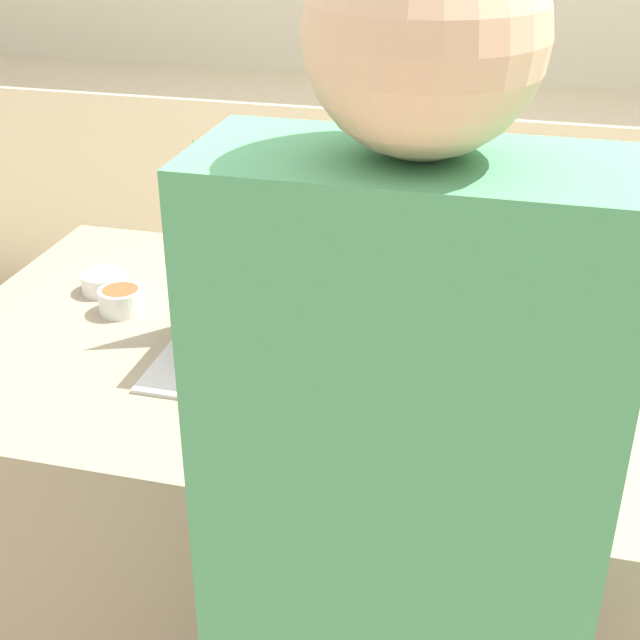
{
  "coord_description": "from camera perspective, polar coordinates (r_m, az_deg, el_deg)",
  "views": [
    {
      "loc": [
        0.27,
        -1.49,
        1.76
      ],
      "look_at": [
        -0.11,
        0.0,
        0.95
      ],
      "focal_mm": 50.0,
      "sensor_mm": 36.0,
      "label": 1
    }
  ],
  "objects": [
    {
      "name": "back_cabinet_block",
      "position": [
        3.76,
        9.26,
        7.07
      ],
      "size": [
        6.0,
        0.6,
        0.91
      ],
      "color": "beige",
      "rests_on": "ground_plane"
    },
    {
      "name": "kitchen_island",
      "position": [
        2.01,
        3.01,
        -13.19
      ],
      "size": [
        1.76,
        0.96,
        0.89
      ],
      "color": "gray",
      "rests_on": "ground_plane"
    },
    {
      "name": "baking_tray",
      "position": [
        1.72,
        -4.1,
        -2.49
      ],
      "size": [
        0.37,
        0.34,
        0.01
      ],
      "color": "silver",
      "rests_on": "kitchen_island"
    },
    {
      "name": "gingerbread_house",
      "position": [
        1.67,
        -4.21,
        0.92
      ],
      "size": [
        0.22,
        0.17,
        0.29
      ],
      "color": "#5B2D14",
      "rests_on": "baking_tray"
    },
    {
      "name": "decorative_tree",
      "position": [
        1.76,
        -7.7,
        5.11
      ],
      "size": [
        0.11,
        0.11,
        0.4
      ],
      "color": "#33843D",
      "rests_on": "kitchen_island"
    },
    {
      "name": "candy_bowl_front_corner",
      "position": [
        1.75,
        12.35,
        -2.02
      ],
      "size": [
        0.1,
        0.1,
        0.04
      ],
      "color": "white",
      "rests_on": "kitchen_island"
    },
    {
      "name": "candy_bowl_near_tray_left",
      "position": [
        1.78,
        7.89,
        -0.93
      ],
      "size": [
        0.12,
        0.12,
        0.04
      ],
      "color": "silver",
      "rests_on": "kitchen_island"
    },
    {
      "name": "candy_bowl_far_right",
      "position": [
        2.09,
        4.98,
        3.82
      ],
      "size": [
        0.12,
        0.12,
        0.05
      ],
      "color": "silver",
      "rests_on": "kitchen_island"
    },
    {
      "name": "candy_bowl_center_rear",
      "position": [
        1.94,
        -12.62,
        1.3
      ],
      "size": [
        0.09,
        0.09,
        0.05
      ],
      "color": "white",
      "rests_on": "kitchen_island"
    },
    {
      "name": "candy_bowl_near_tray_right",
      "position": [
        1.96,
        -0.81,
        2.28
      ],
      "size": [
        0.1,
        0.1,
        0.05
      ],
      "color": "silver",
      "rests_on": "kitchen_island"
    },
    {
      "name": "candy_bowl_far_left",
      "position": [
        2.04,
        -13.68,
        2.42
      ],
      "size": [
        0.1,
        0.1,
        0.04
      ],
      "color": "white",
      "rests_on": "kitchen_island"
    },
    {
      "name": "person",
      "position": [
        1.2,
        4.82,
        -18.31
      ],
      "size": [
        0.45,
        0.57,
        1.72
      ],
      "color": "#333338",
      "rests_on": "ground_plane"
    }
  ]
}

